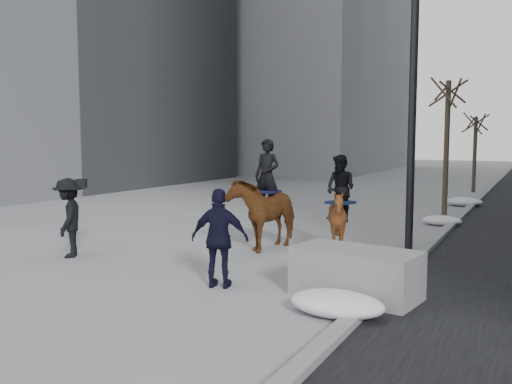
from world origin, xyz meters
The scene contains 11 objects.
ground centered at (0.00, 0.00, 0.00)m, with size 120.00×120.00×0.00m, color gray.
curb centered at (3.00, 10.00, 0.06)m, with size 0.25×90.00×0.12m, color gray.
planter centered at (2.66, -0.30, 0.41)m, with size 2.03×1.01×0.81m, color gray.
tree_near centered at (2.40, 10.58, 2.54)m, with size 1.20×1.20×5.08m, color #382D21, non-canonical shape.
tree_far centered at (2.40, 19.46, 2.04)m, with size 1.20×1.20×4.09m, color #362C20, non-canonical shape.
mounted_left centered at (-0.55, 2.67, 0.97)m, with size 1.14×2.11×2.62m.
mounted_right centered at (1.25, 2.87, 0.90)m, with size 1.59×1.68×2.25m.
feeder centered at (0.36, -0.84, 0.88)m, with size 1.11×0.99×1.75m.
camera_crew centered at (-3.90, -0.29, 0.89)m, with size 1.20×1.30×1.75m.
lamppost centered at (2.60, 4.02, 4.99)m, with size 0.25×0.80×9.09m.
snow_piles centered at (2.70, 6.03, 0.17)m, with size 1.44×15.67×0.37m.
Camera 1 is at (5.29, -8.83, 2.62)m, focal length 38.00 mm.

